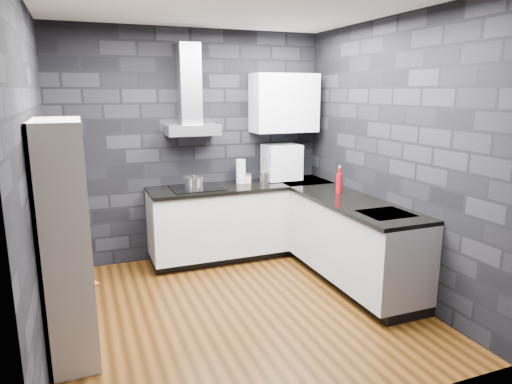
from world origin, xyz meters
TOP-DOWN VIEW (x-y plane):
  - ground at (0.00, 0.00)m, footprint 3.20×3.20m
  - ceiling at (0.00, 0.00)m, footprint 3.20×3.20m
  - wall_back at (0.00, 1.62)m, footprint 3.20×0.05m
  - wall_front at (0.00, -1.62)m, footprint 3.20×0.05m
  - wall_left at (-1.62, 0.00)m, footprint 0.05×3.20m
  - wall_right at (1.62, 0.00)m, footprint 0.05×3.20m
  - toekick_back at (0.50, 1.34)m, footprint 2.18×0.50m
  - toekick_right at (1.34, 0.10)m, footprint 0.50×1.78m
  - counter_back_cab at (0.50, 1.30)m, footprint 2.20×0.60m
  - counter_right_cab at (1.30, 0.10)m, footprint 0.60×1.80m
  - counter_back_top at (0.50, 1.29)m, footprint 2.20×0.62m
  - counter_right_top at (1.29, 0.10)m, footprint 0.62×1.80m
  - counter_corner_top at (1.30, 1.30)m, footprint 0.62×0.62m
  - hood_body at (-0.05, 1.43)m, footprint 0.60×0.34m
  - hood_chimney at (-0.05, 1.50)m, footprint 0.24×0.20m
  - upper_cabinet at (1.10, 1.43)m, footprint 0.80×0.35m
  - cooktop at (-0.05, 1.30)m, footprint 0.58×0.50m
  - sink_rim at (1.30, -0.40)m, footprint 0.44×0.40m
  - pot at (-0.10, 1.21)m, footprint 0.24×0.24m
  - glass_vase at (0.53, 1.41)m, footprint 0.15×0.15m
  - storage_jar at (0.61, 1.37)m, footprint 0.08×0.08m
  - utensil_crock at (0.79, 1.29)m, footprint 0.11×0.11m
  - appliance_garage at (1.07, 1.41)m, footprint 0.44×0.34m
  - red_bottle at (1.34, 0.49)m, footprint 0.07×0.07m
  - bookshelf at (-1.42, -0.19)m, footprint 0.43×0.83m
  - fruit_bowl at (-1.42, -0.26)m, footprint 0.30×0.30m
  - book_red at (-1.41, -0.04)m, footprint 0.16×0.10m
  - book_second at (-1.44, 0.03)m, footprint 0.17×0.03m

SIDE VIEW (x-z plane):
  - ground at x=0.00m, z-range 0.00..0.00m
  - toekick_back at x=0.50m, z-range 0.00..0.10m
  - toekick_right at x=1.34m, z-range 0.00..0.10m
  - counter_back_cab at x=0.50m, z-range 0.10..0.86m
  - counter_right_cab at x=1.30m, z-range 0.10..0.86m
  - book_red at x=-1.41m, z-range 0.46..0.69m
  - book_second at x=-1.44m, z-range 0.48..0.71m
  - counter_back_top at x=0.50m, z-range 0.86..0.90m
  - counter_right_top at x=1.29m, z-range 0.86..0.90m
  - counter_corner_top at x=1.30m, z-range 0.86..0.90m
  - sink_rim at x=1.30m, z-range 0.89..0.90m
  - bookshelf at x=-1.42m, z-range 0.00..1.80m
  - cooktop at x=-0.05m, z-range 0.90..0.91m
  - fruit_bowl at x=-1.42m, z-range 0.91..0.97m
  - storage_jar at x=0.61m, z-range 0.90..1.00m
  - utensil_crock at x=0.79m, z-range 0.90..1.04m
  - pot at x=-0.10m, z-range 0.91..1.04m
  - red_bottle at x=1.34m, z-range 0.90..1.11m
  - glass_vase at x=0.53m, z-range 0.90..1.19m
  - appliance_garage at x=1.07m, z-range 0.91..1.34m
  - wall_back at x=0.00m, z-range 0.00..2.70m
  - wall_front at x=0.00m, z-range 0.00..2.70m
  - wall_left at x=-1.62m, z-range 0.00..2.70m
  - wall_right at x=1.62m, z-range 0.00..2.70m
  - hood_body at x=-0.05m, z-range 1.50..1.62m
  - upper_cabinet at x=1.10m, z-range 1.50..2.20m
  - hood_chimney at x=-0.05m, z-range 1.62..2.52m
  - ceiling at x=0.00m, z-range 2.70..2.70m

